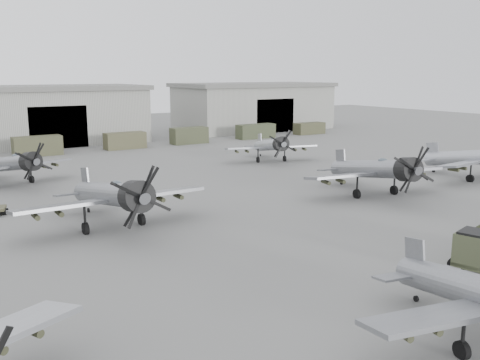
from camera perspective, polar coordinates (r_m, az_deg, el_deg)
The scene contains 12 objects.
ground at distance 31.17m, azimuth 8.29°, elevation -8.62°, with size 220.00×220.00×0.00m, color slate.
hangar_center at distance 86.31m, azimuth -19.98°, elevation 6.58°, with size 29.00×14.80×8.70m.
hangar_right at distance 101.86m, azimuth 1.47°, elevation 7.88°, with size 29.00×14.80×8.70m.
support_truck_3 at distance 74.10m, azimuth -20.80°, elevation 3.41°, with size 6.04×2.20×2.53m, color #42432C.
support_truck_4 at distance 77.45m, azimuth -12.17°, elevation 4.13°, with size 5.73×2.20×2.31m, color #4A4930.
support_truck_5 at distance 81.60m, azimuth -5.44°, elevation 4.75°, with size 5.63×2.20×2.46m, color #3C412A.
support_truck_6 at distance 87.92m, azimuth 1.69°, elevation 5.22°, with size 6.59×2.20×2.31m, color #3A402A.
support_truck_7 at distance 94.88m, azimuth 7.41°, elevation 5.49°, with size 5.64×2.20×1.98m, color #42432B.
aircraft_mid_1 at distance 37.25m, azimuth -13.32°, elevation -1.60°, with size 13.27×11.94×5.33m.
aircraft_mid_2 at distance 47.60m, azimuth 14.49°, elevation 1.06°, with size 13.10×11.79×5.20m.
aircraft_far_0 at distance 55.00m, azimuth -23.04°, elevation 1.60°, with size 11.68×10.51×4.66m.
aircraft_far_1 at distance 64.33m, azimuth 3.42°, elevation 3.72°, with size 11.17×10.06×4.48m.
Camera 1 is at (-19.51, -21.88, 10.60)m, focal length 40.00 mm.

